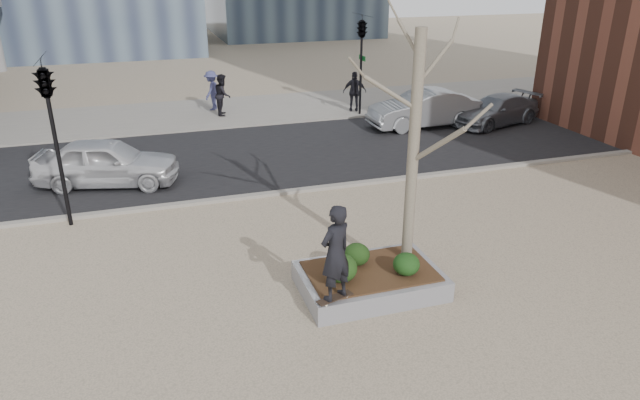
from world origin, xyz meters
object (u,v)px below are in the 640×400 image
object	(u,v)px
planter	(370,281)
skateboard	(335,299)
police_car	(107,162)
skateboarder	(335,253)

from	to	relation	value
planter	skateboard	size ratio (longest dim) A/B	3.85
skateboard	police_car	world-z (taller)	police_car
planter	skateboard	bearing A→B (deg)	-142.66
skateboard	skateboarder	bearing A→B (deg)	73.20
skateboarder	police_car	distance (m)	10.32
planter	skateboarder	bearing A→B (deg)	-142.66
planter	police_car	size ratio (longest dim) A/B	0.68
skateboard	police_car	bearing A→B (deg)	98.74
planter	skateboarder	distance (m)	1.89
skateboard	skateboarder	world-z (taller)	skateboarder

